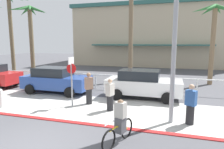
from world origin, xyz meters
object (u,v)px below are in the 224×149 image
at_px(palm_tree_1, 10,13).
at_px(palm_tree_4, 213,26).
at_px(palm_tree_2, 30,24).
at_px(car_blue_1, 56,80).
at_px(palm_tree_3, 131,9).
at_px(cyclist_yellow_0, 120,123).
at_px(pedestrian_1, 110,96).
at_px(streetlight_curb, 176,16).
at_px(pedestrian_0, 89,90).
at_px(stop_sign_bike_lane, 71,74).
at_px(pedestrian_2, 190,106).
at_px(bollard_3, 1,98).
at_px(car_white_2, 143,84).

xyz_separation_m(palm_tree_1, palm_tree_4, (17.99, 0.91, -1.56)).
relative_size(palm_tree_2, car_blue_1, 1.46).
height_order(palm_tree_3, cyclist_yellow_0, palm_tree_3).
bearing_deg(pedestrian_1, palm_tree_2, 146.06).
relative_size(streetlight_curb, pedestrian_0, 4.35).
bearing_deg(pedestrian_0, palm_tree_4, 46.50).
relative_size(cyclist_yellow_0, pedestrian_0, 1.01).
height_order(stop_sign_bike_lane, streetlight_curb, streetlight_curb).
bearing_deg(cyclist_yellow_0, palm_tree_4, 67.98).
bearing_deg(stop_sign_bike_lane, car_blue_1, 135.77).
bearing_deg(pedestrian_1, palm_tree_4, 55.10).
bearing_deg(pedestrian_0, pedestrian_2, -15.68).
bearing_deg(cyclist_yellow_0, bollard_3, 164.78).
height_order(streetlight_curb, palm_tree_1, palm_tree_1).
relative_size(bollard_3, pedestrian_0, 0.58).
distance_m(stop_sign_bike_lane, cyclist_yellow_0, 4.67).
bearing_deg(car_blue_1, palm_tree_2, 141.49).
bearing_deg(pedestrian_1, car_blue_1, 151.31).
bearing_deg(palm_tree_1, palm_tree_3, 3.33).
distance_m(bollard_3, palm_tree_1, 12.26).
relative_size(palm_tree_3, car_white_2, 1.85).
xyz_separation_m(palm_tree_2, cyclist_yellow_0, (10.27, -9.05, -4.16)).
height_order(palm_tree_1, palm_tree_3, palm_tree_3).
height_order(cyclist_yellow_0, pedestrian_0, pedestrian_0).
xyz_separation_m(bollard_3, palm_tree_4, (11.16, 9.40, 4.05)).
distance_m(car_blue_1, pedestrian_2, 8.64).
relative_size(palm_tree_4, car_blue_1, 1.40).
xyz_separation_m(stop_sign_bike_lane, palm_tree_1, (-10.13, 7.18, 4.44)).
bearing_deg(stop_sign_bike_lane, pedestrian_2, -8.42).
height_order(stop_sign_bike_lane, palm_tree_4, palm_tree_4).
xyz_separation_m(cyclist_yellow_0, pedestrian_2, (2.36, 2.27, 0.07)).
relative_size(car_blue_1, pedestrian_1, 2.76).
bearing_deg(palm_tree_4, car_blue_1, -150.45).
bearing_deg(cyclist_yellow_0, car_blue_1, 136.46).
relative_size(bollard_3, cyclist_yellow_0, 0.57).
xyz_separation_m(streetlight_curb, palm_tree_2, (-11.89, 7.03, 0.58)).
bearing_deg(pedestrian_0, car_blue_1, 150.48).
xyz_separation_m(pedestrian_0, pedestrian_2, (4.98, -1.40, -0.03)).
xyz_separation_m(palm_tree_2, car_blue_1, (4.58, -3.64, -3.98)).
bearing_deg(cyclist_yellow_0, palm_tree_1, 142.60).
xyz_separation_m(streetlight_curb, pedestrian_2, (0.74, 0.25, -3.51)).
relative_size(palm_tree_3, car_blue_1, 1.85).
distance_m(bollard_3, car_blue_1, 3.74).
distance_m(stop_sign_bike_lane, palm_tree_2, 9.66).
bearing_deg(stop_sign_bike_lane, bollard_3, -158.32).
bearing_deg(car_white_2, palm_tree_3, 108.44).
xyz_separation_m(palm_tree_3, pedestrian_1, (0.57, -8.01, -5.34)).
bearing_deg(pedestrian_2, palm_tree_3, 115.46).
distance_m(palm_tree_2, car_white_2, 11.48).
height_order(pedestrian_0, pedestrian_2, pedestrian_0).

